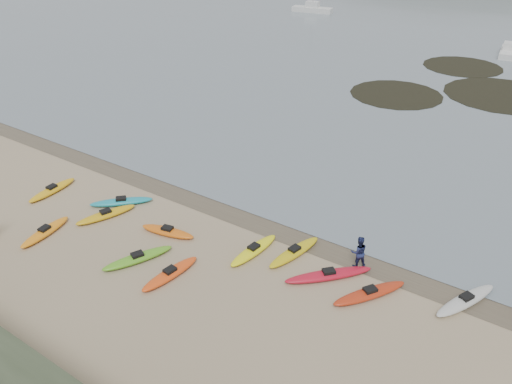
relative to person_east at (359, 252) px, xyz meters
The scene contains 5 objects.
ground 6.53m from the person_east, behind, with size 600.00×600.00×0.00m, color tan.
wet_sand 6.49m from the person_east, behind, with size 60.00×60.00×0.00m, color brown.
kayaks 7.46m from the person_east, 156.99° to the right, with size 24.26×10.14×0.34m.
person_east is the anchor object (origin of this frame).
kelp_mats 30.35m from the person_east, 95.23° to the left, with size 17.20×20.43×0.04m.
Camera 1 is at (12.77, -19.13, 14.82)m, focal length 35.00 mm.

